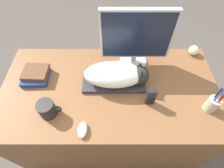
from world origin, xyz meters
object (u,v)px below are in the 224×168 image
object	(u,v)px
keyboard	(114,82)
book_stack	(36,75)
computer_mouse	(83,130)
cat	(119,74)
phone	(151,97)
monitor	(137,38)
baseball	(194,51)
pen_cup	(213,104)
coffee_mug	(48,109)

from	to	relation	value
keyboard	book_stack	bearing A→B (deg)	174.65
keyboard	computer_mouse	world-z (taller)	computer_mouse
keyboard	cat	bearing A→B (deg)	0.00
cat	phone	world-z (taller)	cat
book_stack	monitor	bearing A→B (deg)	11.95
baseball	pen_cup	bearing A→B (deg)	-93.12
pen_cup	book_stack	size ratio (longest dim) A/B	1.21
pen_cup	phone	xyz separation A→B (m)	(-0.35, 0.04, 0.01)
coffee_mug	baseball	xyz separation A→B (m)	(0.95, 0.48, -0.02)
cat	coffee_mug	world-z (taller)	cat
pen_cup	phone	distance (m)	0.35
monitor	baseball	world-z (taller)	monitor
pen_cup	phone	size ratio (longest dim) A/B	1.63
pen_cup	book_stack	distance (m)	1.09
pen_cup	book_stack	bearing A→B (deg)	167.90
coffee_mug	pen_cup	distance (m)	0.93
monitor	cat	bearing A→B (deg)	-120.84
keyboard	book_stack	world-z (taller)	book_stack
monitor	phone	world-z (taller)	monitor
cat	baseball	bearing A→B (deg)	26.12
keyboard	computer_mouse	distance (m)	0.36
coffee_mug	phone	xyz separation A→B (m)	(0.58, 0.07, 0.01)
monitor	pen_cup	size ratio (longest dim) A/B	2.13
cat	book_stack	size ratio (longest dim) A/B	2.32
computer_mouse	cat	bearing A→B (deg)	58.43
coffee_mug	pen_cup	bearing A→B (deg)	1.92
monitor	computer_mouse	world-z (taller)	monitor
coffee_mug	cat	bearing A→B (deg)	28.10
book_stack	phone	bearing A→B (deg)	-14.67
phone	coffee_mug	bearing A→B (deg)	-173.04
coffee_mug	book_stack	world-z (taller)	coffee_mug
baseball	computer_mouse	bearing A→B (deg)	-141.78
cat	baseball	world-z (taller)	cat
baseball	book_stack	xyz separation A→B (m)	(-1.09, -0.22, -0.01)
monitor	baseball	size ratio (longest dim) A/B	6.29
cat	monitor	size ratio (longest dim) A/B	0.90
monitor	book_stack	xyz separation A→B (m)	(-0.65, -0.14, -0.19)
coffee_mug	phone	bearing A→B (deg)	6.96
monitor	book_stack	bearing A→B (deg)	-168.05
keyboard	coffee_mug	world-z (taller)	coffee_mug
coffee_mug	keyboard	bearing A→B (deg)	29.74
monitor	coffee_mug	world-z (taller)	monitor
computer_mouse	baseball	bearing A→B (deg)	38.22
computer_mouse	coffee_mug	world-z (taller)	coffee_mug
phone	monitor	bearing A→B (deg)	102.81
monitor	phone	size ratio (longest dim) A/B	3.48
pen_cup	baseball	distance (m)	0.45
computer_mouse	book_stack	bearing A→B (deg)	132.85
monitor	computer_mouse	bearing A→B (deg)	-121.30
computer_mouse	book_stack	size ratio (longest dim) A/B	0.54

